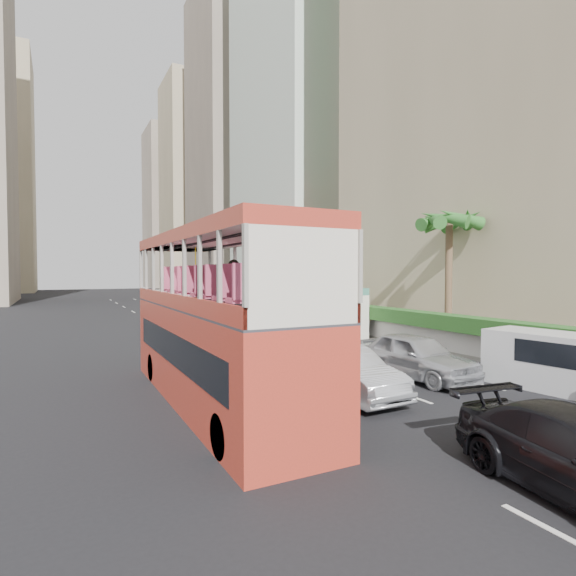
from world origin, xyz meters
TOP-DOWN VIEW (x-y plane):
  - ground_plane at (0.00, 0.00)m, footprint 200.00×200.00m
  - double_decker_bus at (-6.00, 0.00)m, footprint 2.50×11.00m
  - car_silver_lane_a at (-2.17, -1.18)m, footprint 1.70×4.70m
  - car_silver_lane_b at (1.44, -0.45)m, footprint 2.33×4.97m
  - van_asset at (1.17, 15.40)m, footprint 2.61×4.71m
  - minibus_near at (1.16, 10.71)m, footprint 3.12×6.23m
  - minibus_far at (4.31, 11.01)m, footprint 2.59×6.78m
  - panel_van_near at (4.45, -3.98)m, footprint 2.47×4.86m
  - panel_van_far at (3.84, 22.99)m, footprint 2.53×5.12m
  - sidewalk at (9.00, 25.00)m, footprint 6.00×120.00m
  - kerb_wall at (6.20, 14.00)m, footprint 0.30×44.00m
  - hedge at (6.20, 14.00)m, footprint 1.10×44.00m
  - palm_tree at (7.80, 4.00)m, footprint 0.36×0.36m
  - shell_station at (10.00, 23.00)m, footprint 6.50×8.00m
  - tower_stripe at (18.00, 34.00)m, footprint 16.00×18.00m
  - tower_mid at (18.00, 58.00)m, footprint 16.00×16.00m
  - tower_far_a at (17.00, 82.00)m, footprint 14.00×14.00m
  - tower_far_b at (17.00, 104.00)m, footprint 14.00×14.00m

SIDE VIEW (x-z plane):
  - ground_plane at x=0.00m, z-range 0.00..0.00m
  - car_silver_lane_a at x=-2.17m, z-range -0.77..0.77m
  - car_silver_lane_b at x=1.44m, z-range -0.82..0.82m
  - van_asset at x=1.17m, z-range -0.62..0.62m
  - sidewalk at x=9.00m, z-range 0.00..0.18m
  - kerb_wall at x=6.20m, z-range 0.18..1.18m
  - panel_van_near at x=4.45m, z-range 0.00..1.86m
  - panel_van_far at x=3.84m, z-range 0.00..1.97m
  - minibus_near at x=1.16m, z-range 0.00..2.64m
  - minibus_far at x=4.31m, z-range 0.00..2.96m
  - hedge at x=6.20m, z-range 1.18..1.88m
  - double_decker_bus at x=-6.00m, z-range 0.00..5.06m
  - shell_station at x=10.00m, z-range 0.00..5.50m
  - palm_tree at x=7.80m, z-range 0.18..6.58m
  - tower_far_b at x=17.00m, z-range 0.00..40.00m
  - tower_far_a at x=17.00m, z-range 0.00..44.00m
  - tower_mid at x=18.00m, z-range 0.00..50.00m
  - tower_stripe at x=18.00m, z-range 0.00..58.00m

